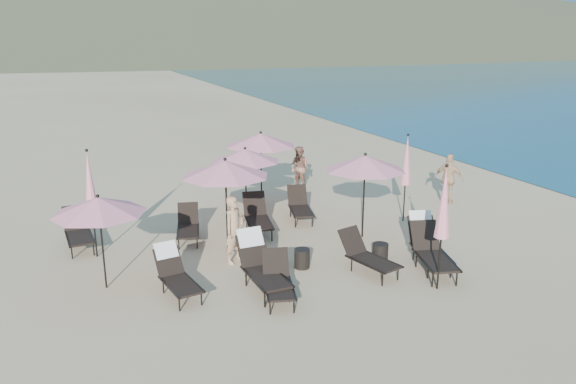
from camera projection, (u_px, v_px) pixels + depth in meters
name	position (u px, v px, depth m)	size (l,w,h in m)	color
ground	(357.00, 272.00, 13.43)	(800.00, 800.00, 0.00)	#D6BA8C
lounger_0	(175.00, 273.00, 12.21)	(0.82, 1.68, 1.00)	black
lounger_1	(278.00, 280.00, 12.02)	(0.98, 1.66, 0.90)	black
lounger_2	(260.00, 264.00, 12.51)	(0.74, 1.90, 1.17)	black
lounger_3	(367.00, 255.00, 13.30)	(1.00, 1.73, 0.94)	black
lounger_4	(432.00, 252.00, 13.34)	(1.17, 1.92, 1.04)	black
lounger_5	(427.00, 242.00, 13.84)	(1.17, 1.93, 1.14)	black
lounger_6	(78.00, 231.00, 14.87)	(0.73, 1.71, 0.97)	black
lounger_7	(188.00, 225.00, 15.41)	(0.94, 1.63, 0.88)	black
lounger_8	(257.00, 216.00, 15.98)	(0.98, 1.84, 1.00)	black
lounger_9	(300.00, 206.00, 17.09)	(0.99, 1.70, 0.92)	black
umbrella_open_0	(99.00, 206.00, 12.07)	(2.03, 2.03, 2.19)	black
umbrella_open_1	(225.00, 169.00, 14.31)	(2.28, 2.28, 2.46)	black
umbrella_open_2	(365.00, 163.00, 15.14)	(2.23, 2.23, 2.41)	black
umbrella_open_3	(245.00, 155.00, 16.67)	(2.09, 2.09, 2.25)	black
umbrella_open_4	(261.00, 140.00, 18.02)	(2.29, 2.29, 2.47)	black
umbrella_closed_0	(444.00, 204.00, 12.01)	(0.34, 0.34, 2.87)	black
umbrella_closed_1	(407.00, 161.00, 16.54)	(0.31, 0.31, 2.68)	black
umbrella_closed_2	(90.00, 183.00, 13.81)	(0.33, 0.33, 2.81)	black
side_table_0	(302.00, 258.00, 13.61)	(0.38, 0.38, 0.48)	black
side_table_1	(380.00, 252.00, 14.10)	(0.41, 0.41, 0.42)	black
beachgoer_a	(235.00, 230.00, 13.77)	(0.62, 0.41, 1.70)	tan
beachgoer_b	(300.00, 168.00, 20.20)	(0.77, 0.60, 1.58)	#95624D
beachgoer_c	(449.00, 179.00, 18.58)	(0.98, 0.41, 1.68)	tan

